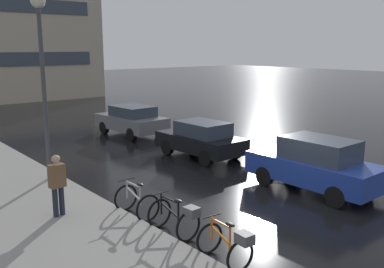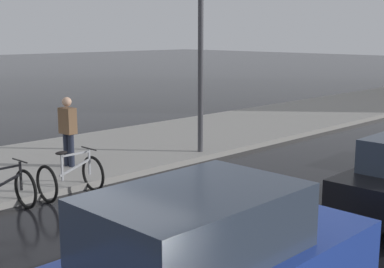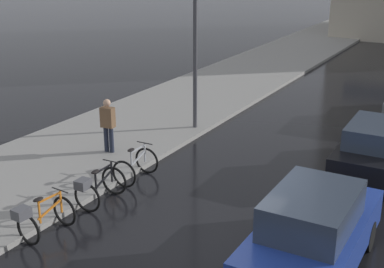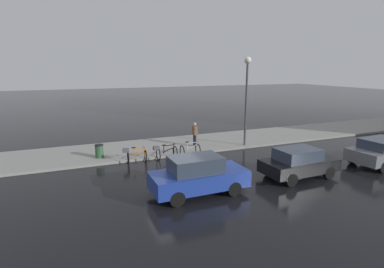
{
  "view_description": "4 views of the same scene",
  "coord_description": "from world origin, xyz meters",
  "px_view_note": "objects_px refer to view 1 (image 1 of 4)",
  "views": [
    {
      "loc": [
        -9.21,
        -7.13,
        4.47
      ],
      "look_at": [
        -0.53,
        3.25,
        1.72
      ],
      "focal_mm": 40.0,
      "sensor_mm": 36.0,
      "label": 1
    },
    {
      "loc": [
        5.6,
        -3.37,
        3.24
      ],
      "look_at": [
        -2.16,
        4.34,
        1.15
      ],
      "focal_mm": 50.0,
      "sensor_mm": 36.0,
      "label": 2
    },
    {
      "loc": [
        4.52,
        -8.56,
        5.95
      ],
      "look_at": [
        -2.04,
        2.84,
        1.35
      ],
      "focal_mm": 50.0,
      "sensor_mm": 36.0,
      "label": 3
    },
    {
      "loc": [
        13.25,
        -4.58,
        5.4
      ],
      "look_at": [
        -2.08,
        1.74,
        1.72
      ],
      "focal_mm": 28.0,
      "sensor_mm": 36.0,
      "label": 4
    }
  ],
  "objects_px": {
    "bicycle_third": "(136,202)",
    "pedestrian": "(57,184)",
    "car_grey": "(132,120)",
    "streetlamp": "(41,53)",
    "bicycle_second": "(177,217)",
    "car_black": "(201,139)",
    "car_blue": "(315,165)",
    "bicycle_nearest": "(229,244)"
  },
  "relations": [
    {
      "from": "car_grey",
      "to": "bicycle_nearest",
      "type": "bearing_deg",
      "value": -113.9
    },
    {
      "from": "bicycle_second",
      "to": "bicycle_third",
      "type": "relative_size",
      "value": 1.25
    },
    {
      "from": "bicycle_third",
      "to": "bicycle_second",
      "type": "bearing_deg",
      "value": -87.56
    },
    {
      "from": "pedestrian",
      "to": "car_grey",
      "type": "bearing_deg",
      "value": 48.25
    },
    {
      "from": "streetlamp",
      "to": "car_black",
      "type": "bearing_deg",
      "value": -6.63
    },
    {
      "from": "bicycle_second",
      "to": "car_grey",
      "type": "height_order",
      "value": "car_grey"
    },
    {
      "from": "car_black",
      "to": "pedestrian",
      "type": "bearing_deg",
      "value": -160.1
    },
    {
      "from": "pedestrian",
      "to": "streetlamp",
      "type": "xyz_separation_m",
      "value": [
        1.08,
        3.32,
        3.29
      ]
    },
    {
      "from": "bicycle_nearest",
      "to": "car_grey",
      "type": "xyz_separation_m",
      "value": [
        5.7,
        12.87,
        0.3
      ]
    },
    {
      "from": "car_blue",
      "to": "streetlamp",
      "type": "bearing_deg",
      "value": 134.49
    },
    {
      "from": "bicycle_second",
      "to": "car_blue",
      "type": "distance_m",
      "value": 5.38
    },
    {
      "from": "bicycle_third",
      "to": "streetlamp",
      "type": "bearing_deg",
      "value": 98.44
    },
    {
      "from": "car_blue",
      "to": "pedestrian",
      "type": "height_order",
      "value": "pedestrian"
    },
    {
      "from": "bicycle_third",
      "to": "car_grey",
      "type": "relative_size",
      "value": 0.28
    },
    {
      "from": "bicycle_third",
      "to": "pedestrian",
      "type": "height_order",
      "value": "pedestrian"
    },
    {
      "from": "bicycle_second",
      "to": "bicycle_third",
      "type": "distance_m",
      "value": 1.69
    },
    {
      "from": "bicycle_second",
      "to": "car_black",
      "type": "xyz_separation_m",
      "value": [
        5.4,
        5.33,
        0.28
      ]
    },
    {
      "from": "car_blue",
      "to": "streetlamp",
      "type": "xyz_separation_m",
      "value": [
        -6.08,
        6.19,
        3.44
      ]
    },
    {
      "from": "bicycle_second",
      "to": "pedestrian",
      "type": "relative_size",
      "value": 0.8
    },
    {
      "from": "bicycle_nearest",
      "to": "bicycle_second",
      "type": "xyz_separation_m",
      "value": [
        0.05,
        1.81,
        0.0
      ]
    },
    {
      "from": "pedestrian",
      "to": "car_blue",
      "type": "bearing_deg",
      "value": -21.88
    },
    {
      "from": "car_grey",
      "to": "bicycle_second",
      "type": "bearing_deg",
      "value": -117.05
    },
    {
      "from": "bicycle_nearest",
      "to": "bicycle_third",
      "type": "height_order",
      "value": "bicycle_third"
    },
    {
      "from": "bicycle_third",
      "to": "car_blue",
      "type": "bearing_deg",
      "value": -18.65
    },
    {
      "from": "bicycle_third",
      "to": "car_black",
      "type": "height_order",
      "value": "car_black"
    },
    {
      "from": "pedestrian",
      "to": "streetlamp",
      "type": "distance_m",
      "value": 4.79
    },
    {
      "from": "bicycle_second",
      "to": "streetlamp",
      "type": "height_order",
      "value": "streetlamp"
    },
    {
      "from": "bicycle_nearest",
      "to": "car_black",
      "type": "distance_m",
      "value": 8.98
    },
    {
      "from": "bicycle_second",
      "to": "car_blue",
      "type": "xyz_separation_m",
      "value": [
        5.37,
        -0.15,
        0.36
      ]
    },
    {
      "from": "car_black",
      "to": "pedestrian",
      "type": "relative_size",
      "value": 2.19
    },
    {
      "from": "bicycle_third",
      "to": "streetlamp",
      "type": "relative_size",
      "value": 0.19
    },
    {
      "from": "bicycle_nearest",
      "to": "streetlamp",
      "type": "bearing_deg",
      "value": 94.85
    },
    {
      "from": "car_black",
      "to": "streetlamp",
      "type": "bearing_deg",
      "value": 173.37
    },
    {
      "from": "pedestrian",
      "to": "streetlamp",
      "type": "bearing_deg",
      "value": 72.02
    },
    {
      "from": "streetlamp",
      "to": "pedestrian",
      "type": "bearing_deg",
      "value": -107.98
    },
    {
      "from": "car_grey",
      "to": "car_blue",
      "type": "bearing_deg",
      "value": -91.45
    },
    {
      "from": "bicycle_third",
      "to": "streetlamp",
      "type": "height_order",
      "value": "streetlamp"
    },
    {
      "from": "car_blue",
      "to": "streetlamp",
      "type": "height_order",
      "value": "streetlamp"
    },
    {
      "from": "car_grey",
      "to": "streetlamp",
      "type": "relative_size",
      "value": 0.67
    },
    {
      "from": "bicycle_nearest",
      "to": "streetlamp",
      "type": "distance_m",
      "value": 8.75
    },
    {
      "from": "bicycle_nearest",
      "to": "car_grey",
      "type": "height_order",
      "value": "car_grey"
    },
    {
      "from": "car_grey",
      "to": "bicycle_third",
      "type": "bearing_deg",
      "value": -121.38
    }
  ]
}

